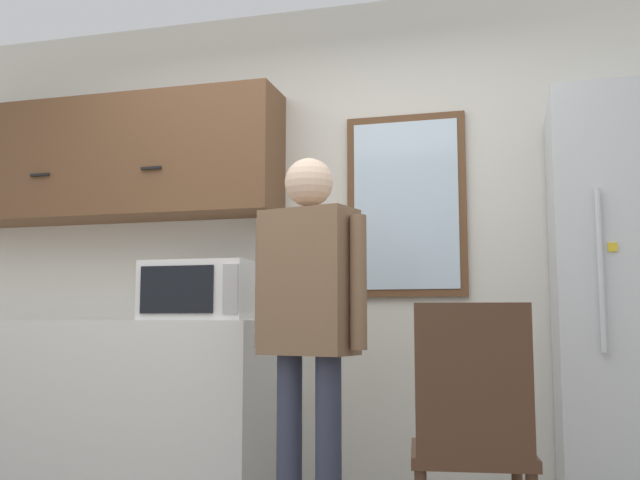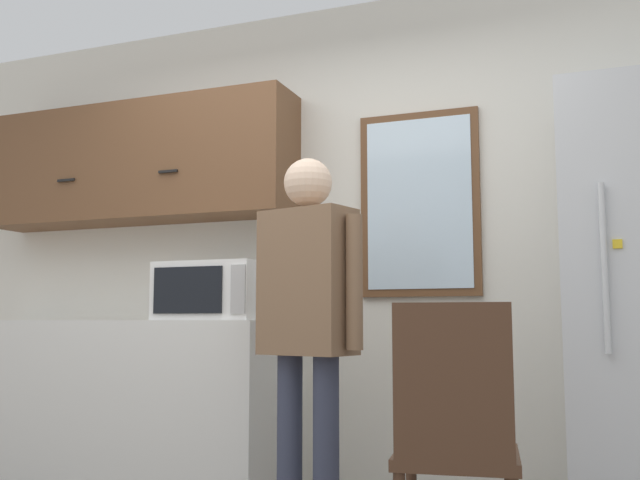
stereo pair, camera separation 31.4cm
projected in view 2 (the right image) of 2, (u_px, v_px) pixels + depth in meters
back_wall at (334, 241)px, 3.99m from camera, size 6.00×0.06×2.70m
counter at (113, 402)px, 3.99m from camera, size 2.01×0.63×0.91m
upper_cabinets at (135, 165)px, 4.28m from camera, size 2.01×0.37×0.70m
microwave at (214, 291)px, 3.72m from camera, size 0.56×0.38×0.30m
person at (308, 304)px, 3.07m from camera, size 0.53×0.32×1.61m
chair at (455, 435)px, 2.37m from camera, size 0.47×0.47×0.96m
window at (419, 203)px, 3.79m from camera, size 0.64×0.05×0.99m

